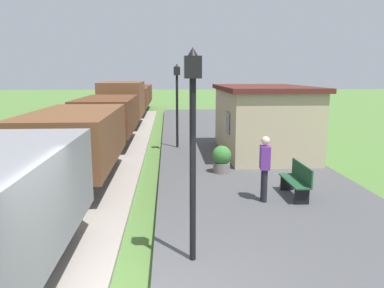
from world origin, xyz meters
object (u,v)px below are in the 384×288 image
(station_hut, at_px, (262,120))
(person_waiting, at_px, (265,166))
(freight_train, at_px, (117,110))
(potted_planter, at_px, (222,159))
(bench_near_hut, at_px, (297,180))
(lamp_post_far, at_px, (177,90))
(lamp_post_near, at_px, (193,118))

(station_hut, distance_m, person_waiting, 6.20)
(freight_train, bearing_deg, potted_planter, -64.15)
(freight_train, height_order, bench_near_hut, freight_train)
(freight_train, bearing_deg, lamp_post_far, -57.05)
(lamp_post_near, bearing_deg, person_waiting, 56.09)
(station_hut, height_order, person_waiting, station_hut)
(lamp_post_near, distance_m, lamp_post_far, 10.55)
(freight_train, height_order, lamp_post_near, lamp_post_near)
(potted_planter, bearing_deg, freight_train, 115.85)
(potted_planter, xyz_separation_m, lamp_post_far, (-1.36, 4.54, 2.08))
(station_hut, relative_size, person_waiting, 3.39)
(station_hut, xyz_separation_m, person_waiting, (-1.42, -6.02, -0.47))
(person_waiting, xyz_separation_m, lamp_post_far, (-2.06, 7.48, 1.62))
(freight_train, relative_size, lamp_post_far, 10.59)
(station_hut, xyz_separation_m, potted_planter, (-2.12, -3.08, -0.93))
(freight_train, xyz_separation_m, station_hut, (6.80, -6.59, 0.20))
(bench_near_hut, relative_size, person_waiting, 0.88)
(lamp_post_far, bearing_deg, person_waiting, -74.62)
(potted_planter, bearing_deg, lamp_post_near, -102.81)
(person_waiting, bearing_deg, lamp_post_near, 63.08)
(lamp_post_near, xyz_separation_m, lamp_post_far, (0.00, 10.55, 0.00))
(bench_near_hut, bearing_deg, person_waiting, -164.58)
(station_hut, bearing_deg, person_waiting, -103.31)
(station_hut, bearing_deg, potted_planter, -124.52)
(freight_train, bearing_deg, bench_near_hut, -62.78)
(freight_train, xyz_separation_m, lamp_post_far, (3.32, -5.12, 1.35))
(bench_near_hut, height_order, lamp_post_near, lamp_post_near)
(freight_train, bearing_deg, station_hut, -44.09)
(station_hut, distance_m, potted_planter, 3.85)
(person_waiting, distance_m, potted_planter, 3.05)
(potted_planter, distance_m, lamp_post_near, 6.50)
(bench_near_hut, relative_size, potted_planter, 1.64)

